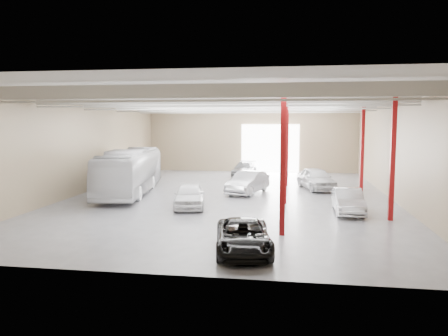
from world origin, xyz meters
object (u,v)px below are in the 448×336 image
(car_row_b, at_px, (248,182))
(car_row_c, at_px, (244,169))
(car_right_far, at_px, (316,179))
(black_sedan, at_px, (243,237))
(car_right_near, at_px, (348,201))
(coach_bus, at_px, (130,171))
(car_row_a, at_px, (189,195))

(car_row_b, xyz_separation_m, car_row_c, (-1.37, 10.31, -0.13))
(car_right_far, bearing_deg, car_row_b, -168.18)
(black_sedan, bearing_deg, car_right_near, 49.98)
(car_row_c, distance_m, car_right_near, 18.20)
(coach_bus, height_order, car_row_b, coach_bus)
(black_sedan, distance_m, car_right_near, 9.99)
(car_right_near, bearing_deg, car_row_a, 177.86)
(car_row_c, xyz_separation_m, car_right_near, (7.80, -16.44, 0.04))
(black_sedan, height_order, car_row_b, car_row_b)
(black_sedan, bearing_deg, car_row_b, 86.01)
(car_row_a, height_order, car_row_c, car_row_a)
(black_sedan, bearing_deg, car_row_c, 87.09)
(car_row_b, relative_size, car_right_far, 0.99)
(car_row_a, distance_m, car_right_far, 11.83)
(coach_bus, bearing_deg, car_row_b, 0.50)
(car_row_b, height_order, car_right_near, car_row_b)
(black_sedan, distance_m, car_row_b, 14.75)
(car_row_b, distance_m, car_right_far, 5.80)
(car_row_a, height_order, car_right_far, car_right_far)
(car_right_far, bearing_deg, black_sedan, -118.78)
(black_sedan, relative_size, car_row_a, 1.04)
(car_right_far, bearing_deg, car_row_a, -149.95)
(car_right_near, bearing_deg, car_right_far, 98.15)
(car_row_b, bearing_deg, black_sedan, -69.11)
(car_row_b, bearing_deg, car_right_near, -27.71)
(car_right_near, relative_size, car_right_far, 0.87)
(car_row_c, bearing_deg, car_right_near, -59.88)
(black_sedan, relative_size, car_row_b, 0.95)
(car_right_far, bearing_deg, car_right_near, -97.92)
(coach_bus, xyz_separation_m, car_row_b, (8.56, 1.36, -0.82))
(car_row_c, bearing_deg, car_row_a, -91.19)
(car_row_a, xyz_separation_m, car_row_b, (3.05, 5.83, 0.05))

